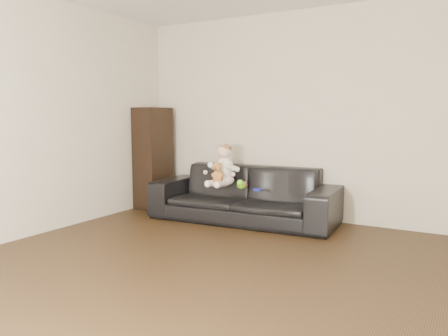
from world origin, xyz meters
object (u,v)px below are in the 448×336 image
Objects in this scene: sofa at (244,194)px; toy_green at (242,185)px; toy_rattle at (245,185)px; toy_blue_disc at (257,189)px; cabinet at (153,158)px; teddy_bear at (218,173)px; baby at (223,167)px.

sofa is 17.63× the size of toy_green.
toy_blue_disc is (0.20, -0.07, -0.03)m from toy_rattle.
toy_green is 0.20m from toy_blue_disc.
sofa is 1.54m from cabinet.
sofa is 0.29m from toy_green.
toy_rattle reaches higher than toy_blue_disc.
sofa is 0.21m from toy_rattle.
toy_green is at bearing -73.29° from sofa.
teddy_bear is 0.53m from toy_blue_disc.
toy_blue_disc is (0.50, 0.07, -0.17)m from teddy_bear.
toy_blue_disc is (0.20, 0.02, -0.04)m from toy_green.
baby is at bearing 161.18° from toy_green.
cabinet reaches higher than teddy_bear.
baby is 0.36m from toy_rattle.
baby is 4.83× the size of toy_blue_disc.
cabinet reaches higher than toy_green.
toy_green is at bearing -87.19° from toy_rattle.
cabinet is at bearing -178.83° from baby.
cabinet reaches higher than toy_rattle.
toy_green is (1.58, -0.32, -0.22)m from cabinet.
cabinet is 2.72× the size of baby.
teddy_bear is 0.33m from toy_green.
sofa reaches higher than toy_green.
toy_green is at bearing -8.16° from baby.
toy_blue_disc is at bearing -19.38° from toy_rattle.
baby reaches higher than teddy_bear.
toy_rattle is (-0.00, 0.09, -0.01)m from toy_green.
cabinet is at bearing 177.90° from teddy_bear.
teddy_bear reaches higher than toy_blue_disc.
toy_rattle is at bearing -7.88° from cabinet.
toy_blue_disc is at bearing 22.54° from teddy_bear.
teddy_bear is (0.01, -0.16, -0.05)m from baby.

